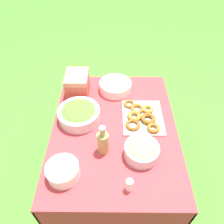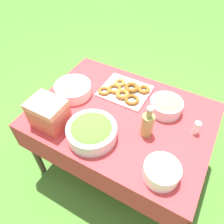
# 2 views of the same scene
# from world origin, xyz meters

# --- Properties ---
(ground_plane) EXTENTS (14.00, 14.00, 0.00)m
(ground_plane) POSITION_xyz_m (0.00, 0.00, 0.00)
(ground_plane) COLOR #477A2D
(picnic_table) EXTENTS (1.28, 0.95, 0.68)m
(picnic_table) POSITION_xyz_m (0.00, 0.00, 0.59)
(picnic_table) COLOR #B73338
(picnic_table) RESTS_ON ground_plane
(salad_bowl) EXTENTS (0.33, 0.33, 0.12)m
(salad_bowl) POSITION_xyz_m (-0.08, -0.27, 0.74)
(salad_bowl) COLOR silver
(salad_bowl) RESTS_ON picnic_table
(pasta_bowl) EXTENTS (0.28, 0.28, 0.11)m
(pasta_bowl) POSITION_xyz_m (-0.43, 0.01, 0.74)
(pasta_bowl) COLOR white
(pasta_bowl) RESTS_ON picnic_table
(donut_platter) EXTENTS (0.39, 0.32, 0.05)m
(donut_platter) POSITION_xyz_m (-0.09, 0.21, 0.70)
(donut_platter) COLOR silver
(donut_platter) RESTS_ON picnic_table
(plate_stack) EXTENTS (0.21, 0.21, 0.10)m
(plate_stack) POSITION_xyz_m (0.41, -0.32, 0.73)
(plate_stack) COLOR white
(plate_stack) RESTS_ON picnic_table
(olive_oil_bottle) EXTENTS (0.08, 0.08, 0.24)m
(olive_oil_bottle) POSITION_xyz_m (0.22, -0.08, 0.78)
(olive_oil_bottle) COLOR #998E4C
(olive_oil_bottle) RESTS_ON picnic_table
(bread_bowl) EXTENTS (0.23, 0.23, 0.11)m
(bread_bowl) POSITION_xyz_m (0.26, 0.18, 0.74)
(bread_bowl) COLOR silver
(bread_bowl) RESTS_ON picnic_table
(cooler_box) EXTENTS (0.23, 0.19, 0.20)m
(cooler_box) POSITION_xyz_m (-0.39, -0.32, 0.78)
(cooler_box) COLOR #E04C42
(cooler_box) RESTS_ON picnic_table
(salt_shaker) EXTENTS (0.04, 0.04, 0.10)m
(salt_shaker) POSITION_xyz_m (0.50, 0.09, 0.73)
(salt_shaker) COLOR white
(salt_shaker) RESTS_ON picnic_table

